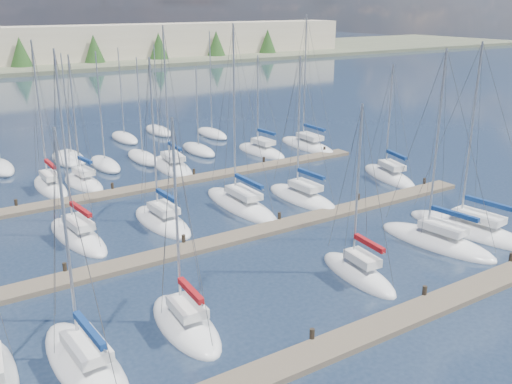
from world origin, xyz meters
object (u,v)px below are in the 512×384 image
sailboat_p (172,167)px  sailboat_f (471,230)px  sailboat_o (83,183)px  sailboat_j (162,221)px  sailboat_d (358,274)px  sailboat_n (50,187)px  sailboat_m (389,176)px  sailboat_q (261,151)px  sailboat_e (436,241)px  sailboat_r (307,146)px  sailboat_k (241,205)px  sailboat_l (302,198)px  sailboat_i (78,236)px  sailboat_c (186,324)px  sailboat_b (86,364)px

sailboat_p → sailboat_f: size_ratio=1.03×
sailboat_p → sailboat_o: sailboat_p is taller
sailboat_j → sailboat_d: bearing=-68.3°
sailboat_n → sailboat_d: 29.97m
sailboat_m → sailboat_q: size_ratio=1.00×
sailboat_m → sailboat_n: (-27.74, 14.19, 0.03)m
sailboat_n → sailboat_m: bearing=-27.3°
sailboat_e → sailboat_o: (-16.32, 26.62, 0.01)m
sailboat_f → sailboat_o: (-20.06, 26.56, 0.02)m
sailboat_e → sailboat_m: sailboat_e is taller
sailboat_r → sailboat_e: 28.32m
sailboat_k → sailboat_o: 15.65m
sailboat_e → sailboat_q: bearing=73.8°
sailboat_r → sailboat_q: sailboat_r is taller
sailboat_m → sailboat_o: (-24.90, 13.75, 0.02)m
sailboat_f → sailboat_d: 11.71m
sailboat_p → sailboat_k: bearing=-84.8°
sailboat_l → sailboat_i: bearing=171.9°
sailboat_f → sailboat_j: size_ratio=1.09×
sailboat_j → sailboat_c: bearing=-111.6°
sailboat_r → sailboat_o: (-25.89, -0.03, 0.01)m
sailboat_e → sailboat_n: size_ratio=1.02×
sailboat_o → sailboat_d: bearing=-80.4°
sailboat_j → sailboat_o: bearing=97.0°
sailboat_b → sailboat_r: bearing=35.8°
sailboat_p → sailboat_d: (-0.73, -27.87, 0.01)m
sailboat_i → sailboat_m: size_ratio=1.22×
sailboat_e → sailboat_o: sailboat_e is taller
sailboat_e → sailboat_d: sailboat_e is taller
sailboat_p → sailboat_c: (-12.07, -27.28, 0.00)m
sailboat_m → sailboat_p: bearing=151.8°
sailboat_i → sailboat_d: sailboat_i is taller
sailboat_c → sailboat_d: bearing=0.5°
sailboat_k → sailboat_o: (-8.93, 12.86, 0.01)m
sailboat_i → sailboat_c: bearing=-90.5°
sailboat_b → sailboat_d: bearing=-3.0°
sailboat_c → sailboat_o: 26.92m
sailboat_n → sailboat_o: 2.87m
sailboat_r → sailboat_o: sailboat_r is taller
sailboat_b → sailboat_o: bearing=70.2°
sailboat_r → sailboat_l: size_ratio=1.22×
sailboat_r → sailboat_n: bearing=-179.5°
sailboat_b → sailboat_e: (24.63, 0.68, 0.01)m
sailboat_o → sailboat_l: bearing=-52.4°
sailboat_o → sailboat_f: bearing=-60.4°
sailboat_q → sailboat_f: bearing=-93.0°
sailboat_p → sailboat_q: bearing=7.5°
sailboat_i → sailboat_j: 6.21m
sailboat_r → sailboat_f: size_ratio=1.08×
sailboat_b → sailboat_j: sailboat_j is taller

